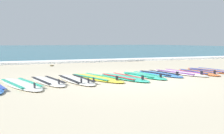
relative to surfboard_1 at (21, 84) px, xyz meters
name	(u,v)px	position (x,y,z in m)	size (l,w,h in m)	color
ground_plane	(125,79)	(2.76, 0.05, -0.04)	(80.00, 80.00, 0.00)	#C1B599
sea	(25,48)	(2.76, 36.12, 0.01)	(80.00, 60.00, 0.10)	#23667A
wave_foam_strip	(70,61)	(2.76, 6.63, 0.02)	(80.00, 1.02, 0.11)	white
surfboard_1	(21,84)	(0.00, 0.00, 0.00)	(1.13, 2.44, 0.18)	white
surfboard_2	(48,81)	(0.67, 0.26, 0.00)	(0.86, 2.16, 0.18)	white
surfboard_3	(76,80)	(1.41, 0.26, 0.00)	(0.77, 2.33, 0.18)	silver
surfboard_4	(96,78)	(2.03, 0.42, 0.00)	(1.24, 2.44, 0.18)	yellow
surfboard_5	(123,77)	(2.77, 0.23, 0.00)	(0.97, 2.27, 0.18)	#2DB793
surfboard_6	(143,75)	(3.51, 0.39, 0.00)	(0.78, 2.13, 0.18)	#2DB793
surfboard_7	(159,74)	(4.19, 0.60, 0.00)	(0.79, 2.11, 0.18)	#3875CC
surfboard_8	(179,73)	(4.92, 0.58, 0.00)	(1.00, 2.37, 0.18)	white
surfboard_9	(198,72)	(5.61, 0.50, 0.00)	(0.64, 2.13, 0.18)	orange
surfboard_10	(211,71)	(6.33, 0.68, 0.00)	(0.77, 2.33, 0.18)	orange
seaweed_clump_near_shoreline	(52,66)	(1.55, 4.88, -0.01)	(0.17, 0.13, 0.06)	#4C4228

